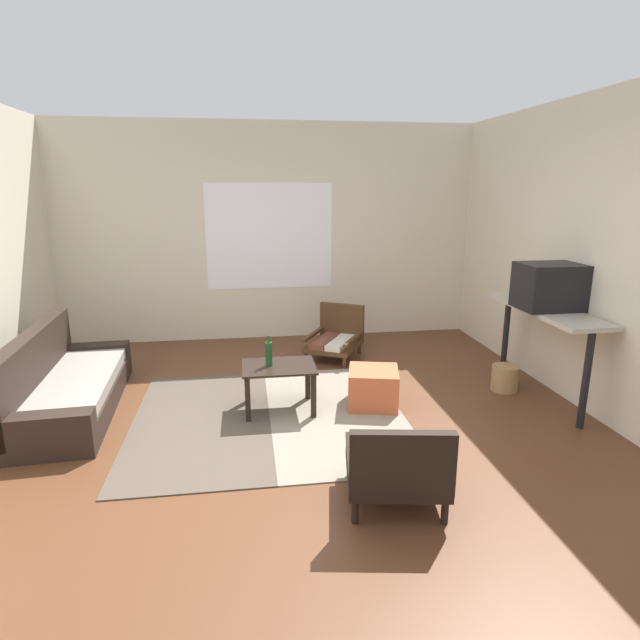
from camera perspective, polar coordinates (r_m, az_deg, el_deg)
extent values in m
plane|color=#56331E|center=(4.09, -2.91, -13.56)|extent=(7.80, 7.80, 0.00)
cube|color=beige|center=(6.69, -5.60, 9.49)|extent=(5.60, 0.12, 2.70)
cube|color=white|center=(6.63, -5.57, 9.12)|extent=(1.58, 0.01, 1.31)
cube|color=beige|center=(4.94, 29.07, 6.02)|extent=(0.12, 6.60, 2.70)
cube|color=#4C4238|center=(4.56, -12.89, -10.79)|extent=(1.14, 2.16, 0.01)
cube|color=gray|center=(4.60, 1.69, -10.17)|extent=(1.14, 2.16, 0.01)
cube|color=black|center=(5.12, -25.41, -7.80)|extent=(0.82, 1.96, 0.21)
cube|color=gray|center=(5.06, -25.27, -6.17)|extent=(0.71, 1.78, 0.10)
cube|color=black|center=(5.10, -28.97, -4.63)|extent=(0.26, 1.93, 0.61)
cube|color=black|center=(5.90, -23.59, -4.05)|extent=(0.71, 0.22, 0.34)
cube|color=black|center=(4.32, -28.12, -11.23)|extent=(0.71, 0.22, 0.34)
cube|color=black|center=(4.52, -4.55, -5.13)|extent=(0.63, 0.48, 0.02)
cube|color=black|center=(4.78, -8.00, -6.81)|extent=(0.04, 0.04, 0.40)
cube|color=black|center=(4.81, -1.36, -6.53)|extent=(0.04, 0.04, 0.40)
cube|color=black|center=(4.40, -7.95, -8.69)|extent=(0.04, 0.04, 0.40)
cube|color=black|center=(4.44, -0.72, -8.37)|extent=(0.04, 0.04, 0.40)
cylinder|color=#472D19|center=(5.67, 2.69, -4.70)|extent=(0.04, 0.04, 0.12)
cylinder|color=#472D19|center=(5.82, -1.56, -4.17)|extent=(0.04, 0.04, 0.12)
cylinder|color=#472D19|center=(6.17, 4.36, -3.12)|extent=(0.04, 0.04, 0.12)
cylinder|color=#472D19|center=(6.31, 0.41, -2.67)|extent=(0.04, 0.04, 0.12)
cube|color=#472D19|center=(5.96, 1.49, -2.84)|extent=(0.78, 0.82, 0.05)
cube|color=beige|center=(5.90, 2.29, -2.48)|extent=(0.44, 0.59, 0.06)
cube|color=brown|center=(5.96, 0.58, -2.29)|extent=(0.44, 0.59, 0.06)
cube|color=#472D19|center=(6.16, 2.42, -0.07)|extent=(0.50, 0.33, 0.41)
cube|color=#472D19|center=(5.85, 3.78, -2.02)|extent=(0.35, 0.57, 0.04)
cube|color=#472D19|center=(6.01, -0.72, -1.54)|extent=(0.35, 0.57, 0.04)
cylinder|color=black|center=(3.67, 3.47, -15.72)|extent=(0.04, 0.04, 0.15)
cylinder|color=black|center=(3.73, 11.85, -15.50)|extent=(0.04, 0.04, 0.15)
cylinder|color=black|center=(3.24, 3.88, -20.25)|extent=(0.04, 0.04, 0.15)
cylinder|color=black|center=(3.31, 13.57, -19.85)|extent=(0.04, 0.04, 0.15)
cube|color=black|center=(3.42, 8.26, -16.32)|extent=(0.69, 0.68, 0.05)
cube|color=silver|center=(3.40, 6.42, -15.41)|extent=(0.28, 0.55, 0.06)
cube|color=black|center=(3.43, 10.07, -15.30)|extent=(0.28, 0.55, 0.06)
cube|color=black|center=(3.09, 9.04, -15.33)|extent=(0.61, 0.17, 0.39)
cube|color=black|center=(3.34, 3.37, -14.73)|extent=(0.14, 0.59, 0.04)
cube|color=black|center=(3.41, 13.19, -14.45)|extent=(0.14, 0.59, 0.04)
cube|color=#BC5633|center=(4.71, 5.87, -7.43)|extent=(0.52, 0.52, 0.34)
cube|color=#B2AD9E|center=(5.10, 23.57, 1.06)|extent=(0.43, 1.44, 0.04)
cylinder|color=black|center=(4.70, 27.21, -5.95)|extent=(0.06, 0.06, 0.82)
cylinder|color=black|center=(5.76, 19.76, -1.61)|extent=(0.06, 0.06, 0.82)
cube|color=black|center=(5.03, 24.07, 3.41)|extent=(0.56, 0.41, 0.40)
cube|color=black|center=(4.88, 21.39, 3.62)|extent=(0.01, 0.32, 0.28)
cylinder|color=#935B38|center=(5.38, 21.75, 3.31)|extent=(0.22, 0.22, 0.23)
cylinder|color=#935B38|center=(5.35, 21.91, 5.03)|extent=(0.11, 0.11, 0.10)
cylinder|color=#194723|center=(4.50, -5.66, -3.74)|extent=(0.06, 0.06, 0.21)
cylinder|color=#194723|center=(4.46, -5.70, -2.11)|extent=(0.03, 0.03, 0.06)
cylinder|color=#9E7A4C|center=(5.36, 19.67, -6.03)|extent=(0.25, 0.25, 0.25)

